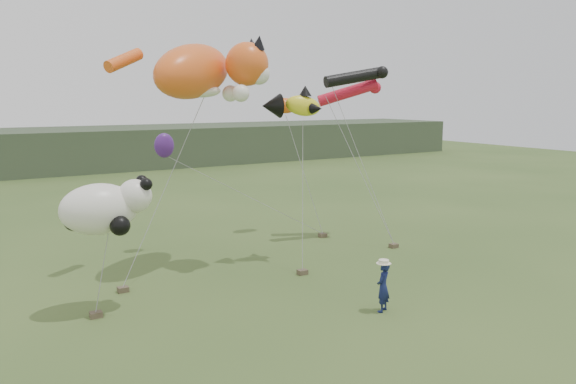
# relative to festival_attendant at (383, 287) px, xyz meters

# --- Properties ---
(ground) EXTENTS (120.00, 120.00, 0.00)m
(ground) POSITION_rel_festival_attendant_xyz_m (-0.10, 1.08, -0.85)
(ground) COLOR #385123
(ground) RESTS_ON ground
(headland) EXTENTS (90.00, 13.00, 4.00)m
(headland) POSITION_rel_festival_attendant_xyz_m (-3.21, 45.76, 1.07)
(headland) COLOR #2D3D28
(headland) RESTS_ON ground
(festival_attendant) EXTENTS (0.74, 0.65, 1.70)m
(festival_attendant) POSITION_rel_festival_attendant_xyz_m (0.00, 0.00, 0.00)
(festival_attendant) COLOR #141C4B
(festival_attendant) RESTS_ON ground
(sandbag_anchors) EXTENTS (14.53, 5.29, 0.20)m
(sandbag_anchors) POSITION_rel_festival_attendant_xyz_m (-1.10, 6.19, -0.75)
(sandbag_anchors) COLOR brown
(sandbag_anchors) RESTS_ON ground
(cat_kite) EXTENTS (6.23, 4.69, 2.85)m
(cat_kite) POSITION_rel_festival_attendant_xyz_m (-2.92, 7.70, 7.29)
(cat_kite) COLOR orange
(cat_kite) RESTS_ON ground
(fish_kite) EXTENTS (2.73, 1.79, 1.39)m
(fish_kite) POSITION_rel_festival_attendant_xyz_m (0.52, 6.70, 5.91)
(fish_kite) COLOR yellow
(fish_kite) RESTS_ON ground
(tube_kites) EXTENTS (3.44, 2.49, 1.97)m
(tube_kites) POSITION_rel_festival_attendant_xyz_m (5.52, 8.73, 6.89)
(tube_kites) COLOR black
(tube_kites) RESTS_ON ground
(panda_kite) EXTENTS (2.94, 1.90, 1.83)m
(panda_kite) POSITION_rel_festival_attendant_xyz_m (-7.79, 4.75, 2.70)
(panda_kite) COLOR white
(panda_kite) RESTS_ON ground
(misc_kites) EXTENTS (7.87, 1.23, 2.68)m
(misc_kites) POSITION_rel_festival_attendant_xyz_m (0.28, 11.26, 5.09)
(misc_kites) COLOR #EB5B15
(misc_kites) RESTS_ON ground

